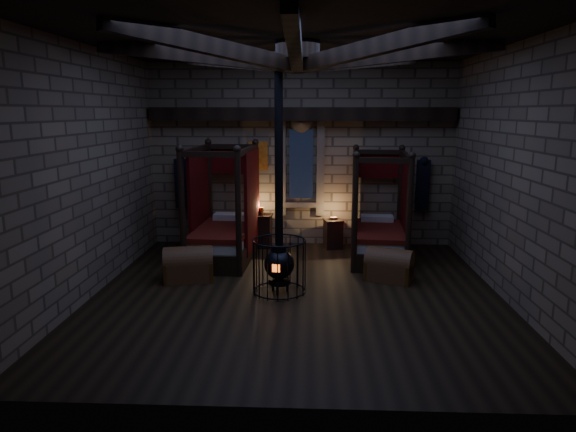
{
  "coord_description": "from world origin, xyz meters",
  "views": [
    {
      "loc": [
        0.22,
        -8.45,
        3.11
      ],
      "look_at": [
        -0.18,
        0.6,
        1.26
      ],
      "focal_mm": 32.0,
      "sensor_mm": 36.0,
      "label": 1
    }
  ],
  "objects_px": {
    "bed_left": "(224,232)",
    "trunk_left": "(189,265)",
    "trunk_right": "(389,266)",
    "stove": "(279,260)",
    "bed_right": "(378,232)"
  },
  "relations": [
    {
      "from": "trunk_right",
      "to": "stove",
      "type": "xyz_separation_m",
      "value": [
        -2.01,
        -0.76,
        0.32
      ]
    },
    {
      "from": "trunk_left",
      "to": "stove",
      "type": "distance_m",
      "value": 1.86
    },
    {
      "from": "bed_right",
      "to": "trunk_left",
      "type": "bearing_deg",
      "value": -151.0
    },
    {
      "from": "bed_right",
      "to": "trunk_left",
      "type": "height_order",
      "value": "bed_right"
    },
    {
      "from": "bed_left",
      "to": "trunk_left",
      "type": "distance_m",
      "value": 1.57
    },
    {
      "from": "bed_right",
      "to": "trunk_right",
      "type": "relative_size",
      "value": 2.3
    },
    {
      "from": "bed_left",
      "to": "trunk_right",
      "type": "xyz_separation_m",
      "value": [
        3.32,
        -1.31,
        -0.31
      ]
    },
    {
      "from": "bed_right",
      "to": "trunk_right",
      "type": "xyz_separation_m",
      "value": [
        0.02,
        -1.51,
        -0.28
      ]
    },
    {
      "from": "bed_left",
      "to": "bed_right",
      "type": "distance_m",
      "value": 3.3
    },
    {
      "from": "trunk_right",
      "to": "stove",
      "type": "distance_m",
      "value": 2.18
    },
    {
      "from": "trunk_right",
      "to": "stove",
      "type": "relative_size",
      "value": 0.24
    },
    {
      "from": "bed_left",
      "to": "stove",
      "type": "distance_m",
      "value": 2.45
    },
    {
      "from": "trunk_left",
      "to": "stove",
      "type": "bearing_deg",
      "value": -30.82
    },
    {
      "from": "bed_left",
      "to": "trunk_right",
      "type": "relative_size",
      "value": 2.43
    },
    {
      "from": "bed_right",
      "to": "stove",
      "type": "height_order",
      "value": "stove"
    }
  ]
}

